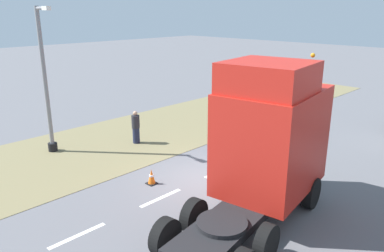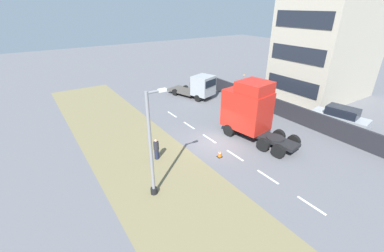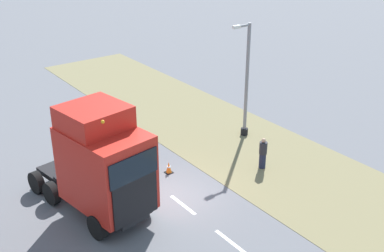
% 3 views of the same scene
% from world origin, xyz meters
% --- Properties ---
extents(ground_plane, '(120.00, 120.00, 0.00)m').
position_xyz_m(ground_plane, '(0.00, 0.00, 0.00)').
color(ground_plane, slate).
rests_on(ground_plane, ground).
extents(grass_verge, '(7.00, 44.00, 0.01)m').
position_xyz_m(grass_verge, '(-6.00, 0.00, 0.01)').
color(grass_verge, olive).
rests_on(grass_verge, ground).
extents(lane_markings, '(0.16, 17.80, 0.00)m').
position_xyz_m(lane_markings, '(0.00, -0.70, 0.00)').
color(lane_markings, white).
rests_on(lane_markings, ground).
extents(lorry_cab, '(3.47, 6.81, 5.01)m').
position_xyz_m(lorry_cab, '(3.03, -0.45, 2.44)').
color(lorry_cab, black).
rests_on(lorry_cab, ground).
extents(lamp_post, '(1.33, 0.41, 6.44)m').
position_xyz_m(lamp_post, '(-6.94, -2.82, 2.87)').
color(lamp_post, black).
rests_on(lamp_post, ground).
extents(pedestrian, '(0.39, 0.39, 1.63)m').
position_xyz_m(pedestrian, '(-5.12, 0.57, 0.79)').
color(pedestrian, '#1E233D').
rests_on(pedestrian, ground).
extents(traffic_cone_lead, '(0.36, 0.36, 0.58)m').
position_xyz_m(traffic_cone_lead, '(-1.09, -1.80, 0.28)').
color(traffic_cone_lead, black).
rests_on(traffic_cone_lead, ground).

